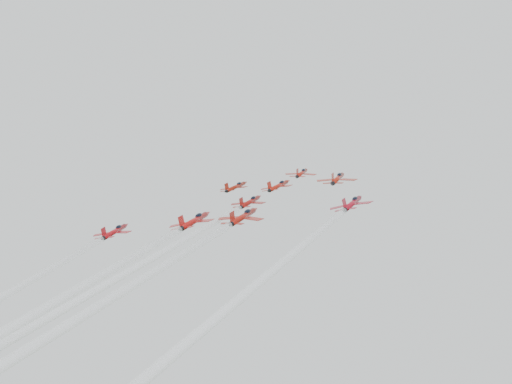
% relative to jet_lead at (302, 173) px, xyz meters
% --- Properties ---
extents(jet_lead, '(8.65, 11.43, 6.10)m').
position_rel_jet_lead_xyz_m(jet_lead, '(0.00, 0.00, 0.00)').
color(jet_lead, '#A41B0F').
extents(jet_row2_left, '(8.44, 11.15, 5.95)m').
position_rel_jet_lead_xyz_m(jet_row2_left, '(-15.28, -9.05, -4.28)').
color(jet_row2_left, maroon).
extents(jet_row2_center, '(8.79, 11.61, 6.20)m').
position_rel_jet_lead_xyz_m(jet_row2_center, '(-1.10, -13.83, -6.54)').
color(jet_row2_center, '#A71C0F').
extents(jet_row2_right, '(9.92, 13.09, 6.99)m').
position_rel_jet_lead_xyz_m(jet_row2_right, '(13.89, -12.87, -6.07)').
color(jet_row2_right, '#A51F0F').
extents(jet_center, '(8.53, 83.96, 40.46)m').
position_rel_jet_lead_xyz_m(jet_center, '(-1.96, -65.90, -31.20)').
color(jet_center, maroon).
extents(jet_rear_left, '(10.51, 103.45, 49.85)m').
position_rel_jet_lead_xyz_m(jet_rear_left, '(-8.89, -87.23, -41.28)').
color(jet_rear_left, '#AE1310').
extents(jet_rear_right, '(9.94, 97.84, 47.15)m').
position_rel_jet_lead_xyz_m(jet_rear_right, '(2.54, -84.92, -40.19)').
color(jet_rear_right, '#9F180F').
extents(jet_rear_farright, '(8.79, 86.55, 41.71)m').
position_rel_jet_lead_xyz_m(jet_rear_farright, '(24.58, -77.20, -36.55)').
color(jet_rear_farright, maroon).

